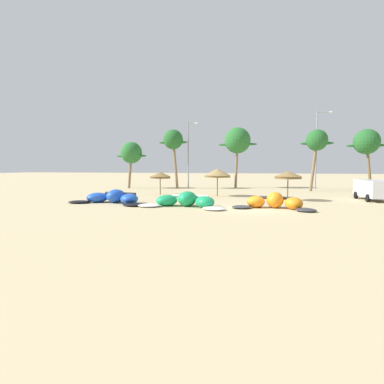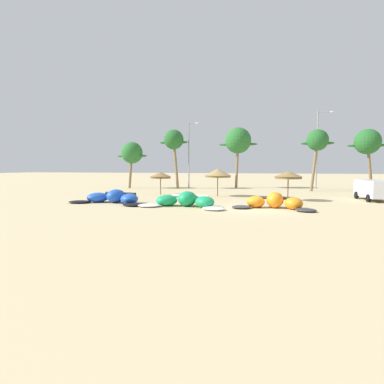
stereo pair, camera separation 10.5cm
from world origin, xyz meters
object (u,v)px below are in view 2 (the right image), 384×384
kite_left (185,201)px  beach_umbrella_near_van (160,175)px  beach_umbrella_near_palms (288,175)px  palm_center_left (317,141)px  palm_leftmost (132,153)px  kite_far_left (113,198)px  parked_van (374,188)px  kite_left_of_center (274,202)px  palm_left_of_gap (238,141)px  lamppost_west_center (318,146)px  palm_left (174,141)px  palm_center_right (368,142)px  beach_umbrella_middle (218,173)px  lamppost_west (190,152)px

kite_left → beach_umbrella_near_van: size_ratio=2.87×
kite_left → beach_umbrella_near_palms: bearing=39.7°
palm_center_left → palm_leftmost: bearing=-179.3°
kite_left → palm_center_left: (11.88, 19.21, 5.81)m
beach_umbrella_near_van → kite_left: bearing=-60.6°
kite_far_left → parked_van: (22.07, 7.78, 0.65)m
beach_umbrella_near_palms → parked_van: 8.02m
kite_left_of_center → palm_left_of_gap: 23.85m
palm_left_of_gap → lamppost_west_center: bearing=2.3°
palm_left → lamppost_west_center: 19.96m
palm_center_left → palm_center_right: bearing=32.5°
beach_umbrella_near_van → palm_center_right: 28.18m
parked_van → palm_left: bearing=154.0°
palm_center_left → lamppost_west_center: lamppost_west_center is taller
beach_umbrella_middle → lamppost_west_center: 18.56m
kite_far_left → palm_left_of_gap: 24.40m
palm_left_of_gap → palm_leftmost: bearing=-164.4°
parked_van → lamppost_west_center: lamppost_west_center is taller
kite_left → palm_center_right: (18.71, 23.57, 5.88)m
lamppost_west → palm_center_left: bearing=-5.9°
kite_far_left → beach_umbrella_near_palms: size_ratio=2.76×
kite_left_of_center → lamppost_west: bearing=119.9°
beach_umbrella_near_palms → parked_van: beach_umbrella_near_palms is taller
lamppost_west → lamppost_west_center: bearing=8.0°
kite_far_left → palm_center_left: (18.46, 18.29, 5.82)m
kite_left_of_center → beach_umbrella_middle: (-5.69, 8.80, 1.97)m
beach_umbrella_middle → palm_leftmost: size_ratio=0.44×
palm_center_left → lamppost_west: size_ratio=0.82×
kite_left_of_center → parked_van: bearing=42.6°
palm_left → palm_center_right: size_ratio=1.03×
beach_umbrella_near_van → lamppost_west: (0.43, 11.19, 3.05)m
kite_far_left → lamppost_west_center: bearing=49.6°
palm_center_right → beach_umbrella_middle: bearing=-141.4°
palm_left_of_gap → lamppost_west_center: size_ratio=0.82×
palm_leftmost → palm_center_left: 24.98m
beach_umbrella_near_palms → palm_left_of_gap: size_ratio=0.31×
kite_left → beach_umbrella_near_palms: size_ratio=2.70×
beach_umbrella_near_van → palm_left_of_gap: (7.13, 13.23, 4.63)m
kite_far_left → lamppost_west: size_ratio=0.79×
kite_left_of_center → palm_center_left: palm_center_left is taller
kite_far_left → palm_center_left: palm_center_left is taller
parked_van → palm_leftmost: (-28.56, 10.20, 3.93)m
beach_umbrella_near_van → palm_center_right: palm_center_right is taller
beach_umbrella_near_van → palm_left: bearing=98.8°
kite_left_of_center → palm_left: size_ratio=0.75×
parked_van → palm_center_left: (-3.61, 10.51, 5.17)m
palm_leftmost → lamppost_west: lamppost_west is taller
palm_center_right → palm_left_of_gap: bearing=-178.1°
beach_umbrella_near_van → palm_center_right: (24.22, 13.79, 4.17)m
kite_left_of_center → parked_van: (8.85, 8.13, 0.63)m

